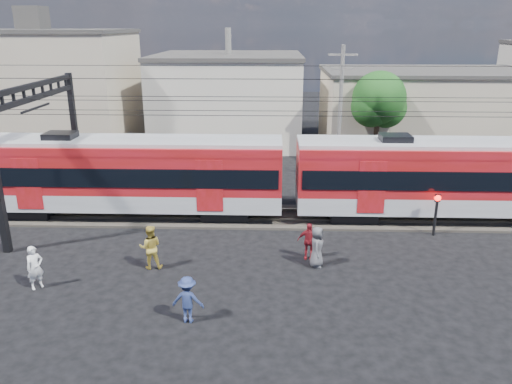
% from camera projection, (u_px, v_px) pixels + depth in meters
% --- Properties ---
extents(ground, '(120.00, 120.00, 0.00)m').
position_uv_depth(ground, '(224.00, 295.00, 18.67)').
color(ground, black).
rests_on(ground, ground).
extents(track_bed, '(70.00, 3.40, 0.12)m').
position_uv_depth(track_bed, '(238.00, 216.00, 26.23)').
color(track_bed, '#2D2823').
rests_on(track_bed, ground).
extents(rail_near, '(70.00, 0.12, 0.12)m').
position_uv_depth(rail_near, '(237.00, 219.00, 25.48)').
color(rail_near, '#59544C').
rests_on(rail_near, track_bed).
extents(rail_far, '(70.00, 0.12, 0.12)m').
position_uv_depth(rail_far, '(239.00, 209.00, 26.90)').
color(rail_far, '#59544C').
rests_on(rail_far, track_bed).
extents(commuter_train, '(50.30, 3.08, 4.17)m').
position_uv_depth(commuter_train, '(130.00, 173.00, 25.66)').
color(commuter_train, black).
rests_on(commuter_train, ground).
extents(catenary, '(70.00, 9.30, 7.52)m').
position_uv_depth(catenary, '(64.00, 119.00, 24.88)').
color(catenary, black).
rests_on(catenary, ground).
extents(building_west, '(14.28, 10.20, 9.30)m').
position_uv_depth(building_west, '(42.00, 89.00, 40.45)').
color(building_west, tan).
rests_on(building_west, ground).
extents(building_midwest, '(12.24, 12.24, 7.30)m').
position_uv_depth(building_midwest, '(229.00, 97.00, 43.15)').
color(building_midwest, beige).
rests_on(building_midwest, ground).
extents(building_mideast, '(16.32, 10.20, 6.30)m').
position_uv_depth(building_mideast, '(425.00, 110.00, 39.97)').
color(building_mideast, tan).
rests_on(building_mideast, ground).
extents(utility_pole_mid, '(1.80, 0.24, 8.50)m').
position_uv_depth(utility_pole_mid, '(340.00, 110.00, 31.25)').
color(utility_pole_mid, slate).
rests_on(utility_pole_mid, ground).
extents(tree_near, '(3.82, 3.64, 6.72)m').
position_uv_depth(tree_near, '(381.00, 101.00, 34.04)').
color(tree_near, '#382619').
rests_on(tree_near, ground).
extents(pedestrian_a, '(0.74, 0.74, 1.73)m').
position_uv_depth(pedestrian_a, '(35.00, 267.00, 18.96)').
color(pedestrian_a, white).
rests_on(pedestrian_a, ground).
extents(pedestrian_b, '(1.01, 0.85, 1.88)m').
position_uv_depth(pedestrian_b, '(150.00, 247.00, 20.51)').
color(pedestrian_b, gold).
rests_on(pedestrian_b, ground).
extents(pedestrian_c, '(1.14, 0.72, 1.68)m').
position_uv_depth(pedestrian_c, '(188.00, 300.00, 16.78)').
color(pedestrian_c, navy).
rests_on(pedestrian_c, ground).
extents(pedestrian_d, '(1.01, 0.54, 1.64)m').
position_uv_depth(pedestrian_d, '(309.00, 241.00, 21.38)').
color(pedestrian_d, maroon).
rests_on(pedestrian_d, ground).
extents(pedestrian_e, '(0.70, 0.94, 1.76)m').
position_uv_depth(pedestrian_e, '(317.00, 247.00, 20.67)').
color(pedestrian_e, '#4B4B50').
rests_on(pedestrian_e, ground).
extents(crossing_signal, '(0.30, 0.30, 2.09)m').
position_uv_depth(crossing_signal, '(437.00, 207.00, 23.54)').
color(crossing_signal, black).
rests_on(crossing_signal, ground).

